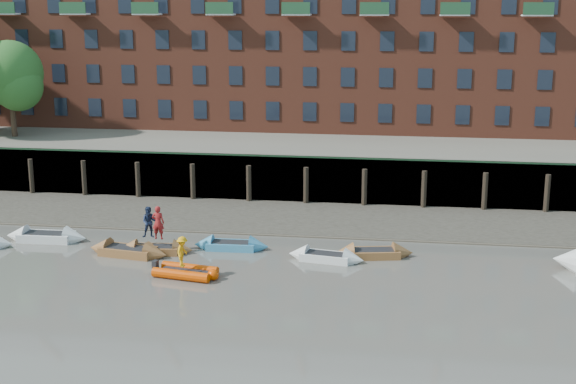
% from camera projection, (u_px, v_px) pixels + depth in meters
% --- Properties ---
extents(ground, '(220.00, 220.00, 0.00)m').
position_uv_depth(ground, '(198.00, 326.00, 34.65)').
color(ground, '#58554E').
rests_on(ground, ground).
extents(foreshore, '(110.00, 8.00, 0.50)m').
position_uv_depth(foreshore, '(268.00, 217.00, 51.96)').
color(foreshore, '#3D382F').
rests_on(foreshore, ground).
extents(mud_band, '(110.00, 1.60, 0.10)m').
position_uv_depth(mud_band, '(259.00, 232.00, 48.69)').
color(mud_band, '#4C4336').
rests_on(mud_band, ground).
extents(river_wall, '(110.00, 1.23, 3.30)m').
position_uv_depth(river_wall, '(279.00, 179.00, 55.80)').
color(river_wall, '#2D2A26').
rests_on(river_wall, ground).
extents(bank_terrace, '(110.00, 28.00, 3.20)m').
position_uv_depth(bank_terrace, '(304.00, 144.00, 68.90)').
color(bank_terrace, '#5E594D').
rests_on(bank_terrace, ground).
extents(apartment_terrace, '(80.60, 15.56, 20.98)m').
position_uv_depth(apartment_terrace, '(306.00, 11.00, 67.22)').
color(apartment_terrace, brown).
rests_on(apartment_terrace, bank_terrace).
extents(rowboat_1, '(4.88, 1.52, 1.41)m').
position_uv_depth(rowboat_1, '(46.00, 237.00, 46.84)').
color(rowboat_1, silver).
rests_on(rowboat_1, ground).
extents(rowboat_2, '(4.87, 2.11, 1.37)m').
position_uv_depth(rowboat_2, '(128.00, 251.00, 44.19)').
color(rowboat_2, brown).
rests_on(rowboat_2, ground).
extents(rowboat_3, '(4.31, 1.65, 1.22)m').
position_uv_depth(rowboat_3, '(155.00, 250.00, 44.58)').
color(rowboat_3, brown).
rests_on(rowboat_3, ground).
extents(rowboat_4, '(4.30, 1.36, 1.24)m').
position_uv_depth(rowboat_4, '(231.00, 245.00, 45.29)').
color(rowboat_4, teal).
rests_on(rowboat_4, ground).
extents(rowboat_5, '(4.34, 1.89, 1.22)m').
position_uv_depth(rowboat_5, '(326.00, 257.00, 43.30)').
color(rowboat_5, silver).
rests_on(rowboat_5, ground).
extents(rowboat_6, '(4.58, 2.13, 1.28)m').
position_uv_depth(rowboat_6, '(373.00, 253.00, 43.87)').
color(rowboat_6, brown).
rests_on(rowboat_6, ground).
extents(rib_tender, '(3.46, 2.11, 0.58)m').
position_uv_depth(rib_tender, '(188.00, 272.00, 40.79)').
color(rib_tender, '#D13E01').
rests_on(rib_tender, ground).
extents(person_rower_a, '(0.69, 0.45, 1.88)m').
position_uv_depth(person_rower_a, '(158.00, 222.00, 44.27)').
color(person_rower_a, maroon).
rests_on(person_rower_a, rowboat_3).
extents(person_rower_b, '(0.98, 0.83, 1.77)m').
position_uv_depth(person_rower_b, '(149.00, 222.00, 44.54)').
color(person_rower_b, '#19233F').
rests_on(person_rower_b, rowboat_3).
extents(person_rib_crew, '(0.66, 1.06, 1.57)m').
position_uv_depth(person_rib_crew, '(182.00, 252.00, 40.57)').
color(person_rib_crew, orange).
rests_on(person_rib_crew, rib_tender).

